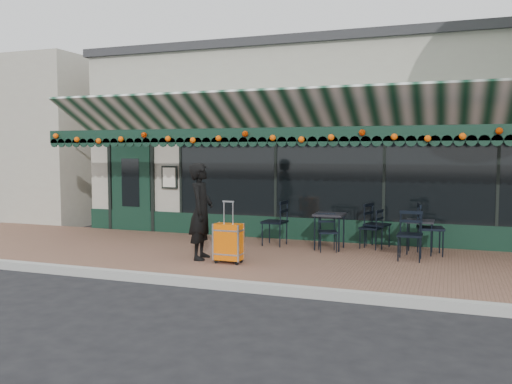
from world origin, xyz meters
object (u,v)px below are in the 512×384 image
(suitcase, at_px, (229,243))
(chair_b_right, at_px, (377,225))
(chair_b_front, at_px, (328,232))
(cafe_table_a, at_px, (420,224))
(woman, at_px, (201,211))
(chair_a_left, at_px, (371,228))
(chair_a_right, at_px, (430,229))
(chair_b_left, at_px, (275,222))
(chair_a_front, at_px, (410,236))
(cafe_table_b, at_px, (329,217))

(suitcase, bearing_deg, chair_b_right, 48.55)
(chair_b_front, bearing_deg, cafe_table_a, -7.23)
(woman, xyz_separation_m, chair_b_right, (2.89, 2.31, -0.42))
(chair_b_right, bearing_deg, cafe_table_a, -98.44)
(suitcase, distance_m, chair_a_left, 3.19)
(chair_a_right, bearing_deg, chair_b_left, 80.98)
(suitcase, height_order, chair_b_right, suitcase)
(cafe_table_a, distance_m, chair_a_right, 0.22)
(suitcase, relative_size, chair_b_left, 1.14)
(chair_a_front, xyz_separation_m, chair_b_right, (-0.73, 1.13, 0.01))
(chair_b_left, xyz_separation_m, chair_b_right, (2.07, 0.47, -0.02))
(chair_b_front, bearing_deg, chair_a_left, 19.73)
(chair_a_right, height_order, chair_b_right, chair_a_right)
(cafe_table_b, distance_m, chair_b_front, 0.38)
(cafe_table_a, relative_size, chair_b_front, 0.86)
(suitcase, distance_m, cafe_table_a, 3.78)
(cafe_table_b, height_order, chair_b_left, chair_b_left)
(chair_b_left, bearing_deg, chair_a_left, 103.05)
(woman, height_order, chair_b_left, woman)
(cafe_table_b, bearing_deg, chair_b_left, 177.63)
(chair_a_right, bearing_deg, suitcase, 112.13)
(chair_a_front, bearing_deg, chair_b_left, 166.87)
(cafe_table_a, height_order, chair_a_front, chair_a_front)
(chair_b_left, relative_size, chair_b_front, 1.28)
(chair_b_right, bearing_deg, chair_a_right, -96.98)
(chair_b_left, bearing_deg, woman, -20.07)
(chair_b_left, relative_size, chair_b_right, 1.05)
(woman, relative_size, chair_a_right, 1.77)
(suitcase, xyz_separation_m, chair_b_front, (1.41, 1.71, 0.01))
(cafe_table_b, relative_size, chair_a_right, 0.73)
(cafe_table_b, bearing_deg, chair_a_left, 24.83)
(chair_a_left, distance_m, chair_b_front, 0.99)
(cafe_table_a, relative_size, chair_b_right, 0.70)
(chair_b_right, bearing_deg, chair_a_front, -130.70)
(chair_a_right, distance_m, chair_b_front, 1.96)
(chair_b_front, bearing_deg, chair_a_front, -31.99)
(chair_a_left, height_order, chair_a_front, chair_a_front)
(cafe_table_a, xyz_separation_m, chair_b_left, (-2.94, -0.07, -0.10))
(woman, distance_m, chair_a_front, 3.84)
(cafe_table_a, distance_m, chair_b_right, 0.96)
(chair_a_front, bearing_deg, woman, -161.80)
(suitcase, height_order, chair_b_left, suitcase)
(suitcase, relative_size, chair_a_left, 1.34)
(chair_a_front, relative_size, chair_b_front, 1.20)
(suitcase, relative_size, cafe_table_a, 1.70)
(suitcase, xyz_separation_m, chair_b_right, (2.27, 2.49, 0.09))
(suitcase, height_order, chair_a_right, suitcase)
(suitcase, bearing_deg, chair_a_right, 32.27)
(chair_b_left, bearing_deg, chair_b_front, 79.63)
(cafe_table_b, distance_m, chair_b_left, 1.20)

